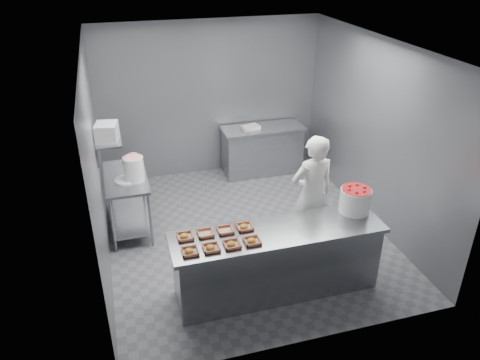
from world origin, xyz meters
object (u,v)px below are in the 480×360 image
object	(u,v)px
back_counter	(262,150)
appliance	(107,132)
worker	(312,194)
service_counter	(277,261)
tray_0	(190,251)
tray_2	(232,244)
tray_6	(225,230)
tray_1	(211,248)
glaze_bucket	(134,168)
prep_table	(128,195)
strawberry_tub	(355,199)
tray_5	(205,233)
tray_4	(185,236)
tray_7	(244,227)
tray_3	(252,241)

from	to	relation	value
back_counter	appliance	distance (m)	3.34
appliance	worker	bearing A→B (deg)	-10.55
service_counter	tray_0	xyz separation A→B (m)	(-1.09, -0.15, 0.47)
tray_2	tray_6	bearing A→B (deg)	89.43
tray_1	back_counter	bearing A→B (deg)	62.74
back_counter	glaze_bucket	xyz separation A→B (m)	(-2.42, -1.47, 0.64)
tray_0	tray_6	world-z (taller)	tray_0
tray_2	back_counter	bearing A→B (deg)	66.02
prep_table	tray_2	size ratio (longest dim) A/B	6.40
tray_1	tray_6	world-z (taller)	tray_1
strawberry_tub	glaze_bucket	distance (m)	3.07
service_counter	tray_5	bearing A→B (deg)	169.87
tray_4	worker	bearing A→B (deg)	17.88
tray_6	worker	world-z (taller)	worker
tray_0	tray_4	world-z (taller)	same
worker	appliance	bearing A→B (deg)	-26.65
tray_0	prep_table	bearing A→B (deg)	104.84
back_counter	worker	bearing A→B (deg)	-93.02
tray_0	tray_6	bearing A→B (deg)	32.15
tray_7	appliance	world-z (taller)	appliance
tray_3	strawberry_tub	bearing A→B (deg)	11.73
back_counter	tray_3	world-z (taller)	tray_3
tray_4	tray_6	xyz separation A→B (m)	(0.48, 0.00, -0.00)
tray_3	tray_4	world-z (taller)	same
glaze_bucket	appliance	distance (m)	0.67
tray_0	tray_1	bearing A→B (deg)	0.00
tray_0	appliance	world-z (taller)	appliance
service_counter	tray_1	distance (m)	0.99
tray_7	appliance	xyz separation A→B (m)	(-1.45, 1.60, 0.76)
back_counter	tray_7	xyz separation A→B (m)	(-1.27, -3.10, 0.47)
tray_4	glaze_bucket	bearing A→B (deg)	104.77
back_counter	tray_5	world-z (taller)	tray_5
tray_0	strawberry_tub	bearing A→B (deg)	7.91
prep_table	appliance	bearing A→B (deg)	-130.33
tray_7	tray_2	bearing A→B (deg)	-128.32
tray_2	tray_5	xyz separation A→B (m)	(-0.24, 0.30, -0.00)
tray_4	tray_0	bearing A→B (deg)	-90.00
tray_3	tray_5	distance (m)	0.57
tray_4	glaze_bucket	distance (m)	1.70
tray_7	worker	size ratio (longest dim) A/B	0.11
prep_table	appliance	size ratio (longest dim) A/B	3.74
prep_table	tray_5	xyz separation A→B (m)	(0.80, -1.80, 0.33)
tray_3	service_counter	bearing A→B (deg)	22.14
glaze_bucket	appliance	bearing A→B (deg)	-173.31
strawberry_tub	tray_6	bearing A→B (deg)	179.94
prep_table	tray_3	xyz separation A→B (m)	(1.28, -2.10, 0.33)
back_counter	glaze_bucket	world-z (taller)	glaze_bucket
tray_2	glaze_bucket	size ratio (longest dim) A/B	0.43
tray_2	strawberry_tub	world-z (taller)	strawberry_tub
back_counter	worker	world-z (taller)	worker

